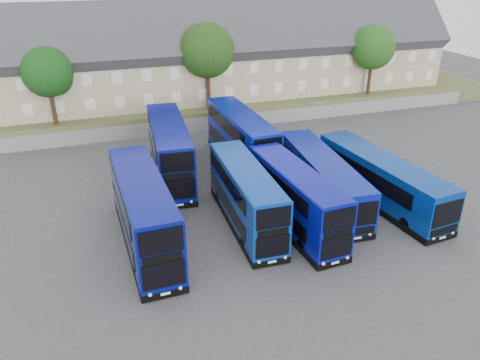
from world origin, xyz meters
name	(u,v)px	position (x,y,z in m)	size (l,w,h in m)	color
ground	(282,249)	(0.00, 0.00, 0.00)	(120.00, 120.00, 0.00)	#404045
retaining_wall	(195,125)	(0.00, 24.00, 0.75)	(70.00, 0.40, 1.50)	slate
earth_bank	(176,99)	(0.00, 34.00, 1.00)	(80.00, 20.00, 2.00)	#4F5831
terrace_row	(206,58)	(3.00, 30.00, 6.60)	(60.00, 10.40, 11.20)	tan
dd_front_left	(144,214)	(-8.29, 3.40, 2.32)	(3.09, 11.95, 4.72)	#060E78
dd_front_mid	(246,198)	(-1.22, 3.77, 2.11)	(2.82, 10.90, 4.30)	#08349B
dd_front_right	(295,200)	(1.91, 2.42, 2.10)	(3.10, 10.89, 4.28)	#080F97
dd_rear_left	(170,151)	(-4.70, 13.34, 2.37)	(3.77, 12.29, 4.81)	#070F8D
dd_rear_right	(241,140)	(1.93, 14.04, 2.33)	(3.07, 12.00, 4.74)	#081AA1
coach_east_a	(322,180)	(5.57, 5.45, 1.72)	(3.83, 13.04, 3.52)	#081992
coach_east_b	(381,181)	(9.72, 3.77, 1.75)	(4.04, 13.22, 3.56)	navy
tree_west	(49,74)	(-13.85, 25.10, 7.05)	(4.80, 4.80, 7.65)	#382314
tree_mid	(208,52)	(2.15, 25.60, 8.07)	(5.76, 5.76, 9.18)	#382314
tree_east	(373,49)	(22.15, 25.10, 7.39)	(5.12, 5.12, 8.16)	#382314
tree_far	(383,35)	(28.15, 32.10, 7.73)	(5.44, 5.44, 8.67)	#382314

